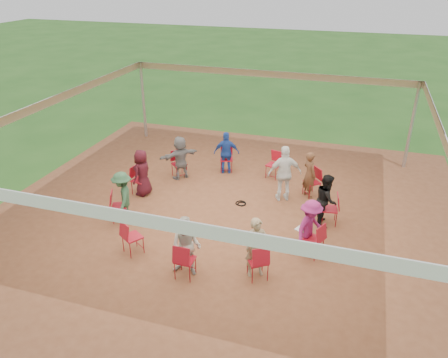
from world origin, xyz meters
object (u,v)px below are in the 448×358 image
(chair_1, at_px, (330,209))
(chair_9, at_px, (185,260))
(standing_person, at_px, (285,174))
(chair_10, at_px, (258,261))
(chair_0, at_px, (313,240))
(person_seated_2, at_px, (309,175))
(person_seated_3, at_px, (227,153))
(person_seated_5, at_px, (142,173))
(chair_8, at_px, (132,237))
(person_seated_1, at_px, (326,200))
(person_seated_6, at_px, (123,197))
(chair_2, at_px, (312,182))
(chair_7, at_px, (120,206))
(cable_coil, at_px, (241,204))
(person_seated_4, at_px, (180,158))
(chair_4, at_px, (227,159))
(person_seated_7, at_px, (186,247))
(laptop, at_px, (304,227))
(person_seated_0, at_px, (310,228))
(chair_5, at_px, (179,164))
(person_seated_8, at_px, (256,248))
(chair_3, at_px, (274,165))
(chair_6, at_px, (140,180))

(chair_1, bearing_deg, chair_9, 130.91)
(standing_person, bearing_deg, chair_10, 67.95)
(chair_0, xyz_separation_m, person_seated_2, (-0.53, 3.01, 0.28))
(person_seated_3, distance_m, person_seated_5, 2.99)
(chair_8, xyz_separation_m, standing_person, (2.98, 3.80, 0.42))
(person_seated_1, distance_m, person_seated_6, 5.48)
(chair_2, bearing_deg, chair_10, 130.91)
(chair_7, xyz_separation_m, person_seated_3, (1.85, 3.85, 0.28))
(chair_0, xyz_separation_m, cable_coil, (-2.33, 1.91, -0.43))
(person_seated_4, bearing_deg, person_seated_2, 130.91)
(chair_0, xyz_separation_m, person_seated_4, (-4.72, 3.02, 0.28))
(chair_4, bearing_deg, person_seated_2, 145.38)
(chair_1, height_order, person_seated_6, person_seated_6)
(chair_1, bearing_deg, person_seated_1, 90.00)
(chair_0, bearing_deg, cable_coil, 75.33)
(person_seated_7, distance_m, laptop, 2.91)
(chair_9, height_order, person_seated_7, person_seated_7)
(chair_10, relative_size, person_seated_0, 0.62)
(chair_5, distance_m, person_seated_8, 5.61)
(person_seated_3, bearing_deg, person_seated_1, 130.91)
(chair_1, bearing_deg, person_seated_4, 66.01)
(chair_7, bearing_deg, chair_9, 32.73)
(chair_5, distance_m, chair_7, 3.12)
(chair_9, distance_m, person_seated_5, 4.28)
(person_seated_4, bearing_deg, person_seated_1, 114.55)
(person_seated_1, bearing_deg, chair_0, 167.77)
(chair_3, relative_size, chair_4, 1.00)
(chair_4, height_order, person_seated_4, person_seated_4)
(chair_5, relative_size, cable_coil, 2.43)
(chair_1, height_order, standing_person, standing_person)
(chair_8, relative_size, chair_10, 1.00)
(person_seated_6, distance_m, person_seated_8, 4.18)
(chair_4, height_order, standing_person, standing_person)
(chair_6, height_order, chair_10, same)
(chair_4, xyz_separation_m, person_seated_1, (3.55, -2.38, 0.28))
(chair_4, height_order, person_seated_1, person_seated_1)
(person_seated_1, bearing_deg, chair_6, 81.64)
(person_seated_5, bearing_deg, chair_2, 115.10)
(chair_8, relative_size, person_seated_4, 0.62)
(chair_5, xyz_separation_m, person_seated_7, (2.18, -4.66, 0.28))
(person_seated_7, relative_size, laptop, 3.51)
(person_seated_3, relative_size, cable_coil, 3.92)
(chair_1, bearing_deg, chair_0, 163.64)
(chair_3, bearing_deg, chair_9, 98.18)
(chair_10, distance_m, person_seated_5, 5.15)
(chair_2, xyz_separation_m, person_seated_3, (-2.96, 0.77, 0.28))
(chair_0, relative_size, person_seated_5, 0.62)
(chair_10, relative_size, laptop, 2.17)
(standing_person, height_order, laptop, standing_person)
(person_seated_0, height_order, person_seated_6, same)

